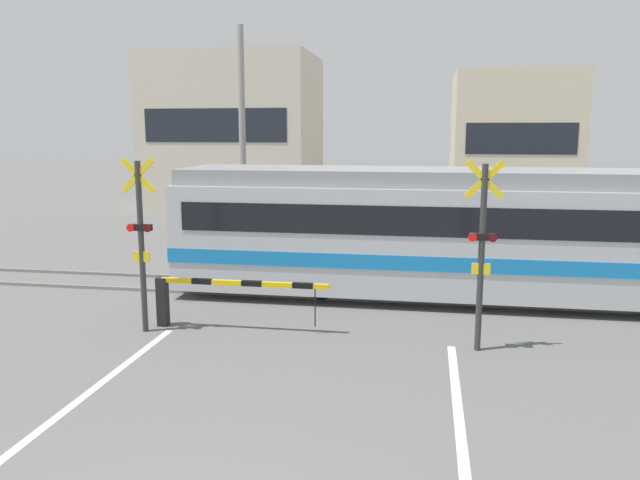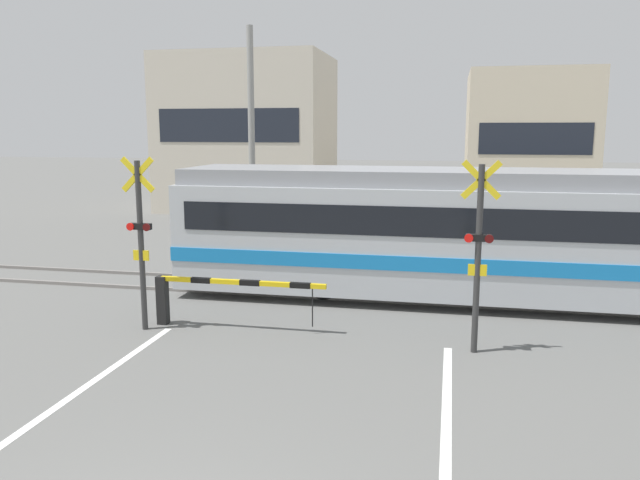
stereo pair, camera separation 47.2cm
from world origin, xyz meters
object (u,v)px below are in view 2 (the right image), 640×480
at_px(commuter_train, 579,234).
at_px(crossing_barrier_far, 427,243).
at_px(crossing_signal_left, 141,236).
at_px(crossing_signal_right, 478,248).
at_px(pedestrian, 358,225).
at_px(crossing_barrier_near, 204,291).

relative_size(commuter_train, crossing_barrier_far, 5.24).
bearing_deg(crossing_signal_left, crossing_barrier_far, 52.41).
height_order(crossing_signal_left, crossing_signal_right, same).
xyz_separation_m(crossing_signal_left, pedestrian, (2.95, 8.86, -0.99)).
bearing_deg(pedestrian, crossing_signal_right, -69.12).
relative_size(commuter_train, pedestrian, 11.68).
bearing_deg(crossing_signal_right, crossing_barrier_near, 175.62).
bearing_deg(commuter_train, crossing_barrier_near, -156.96).
bearing_deg(crossing_barrier_near, crossing_signal_left, -159.81).
height_order(commuter_train, pedestrian, commuter_train).
xyz_separation_m(crossing_barrier_far, crossing_signal_left, (-5.24, -6.81, 1.15)).
bearing_deg(commuter_train, crossing_signal_left, -157.31).
height_order(commuter_train, crossing_barrier_near, commuter_train).
distance_m(crossing_barrier_far, crossing_signal_right, 6.99).
bearing_deg(crossing_signal_left, crossing_barrier_near, 20.19).
bearing_deg(crossing_barrier_near, crossing_signal_right, -4.38).
relative_size(crossing_barrier_near, crossing_signal_right, 1.02).
bearing_deg(crossing_signal_right, crossing_barrier_far, 99.11).
bearing_deg(crossing_signal_left, commuter_train, 22.69).
distance_m(commuter_train, crossing_signal_left, 9.38).
bearing_deg(crossing_barrier_near, pedestrian, 77.61).
bearing_deg(pedestrian, crossing_barrier_far, -41.91).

